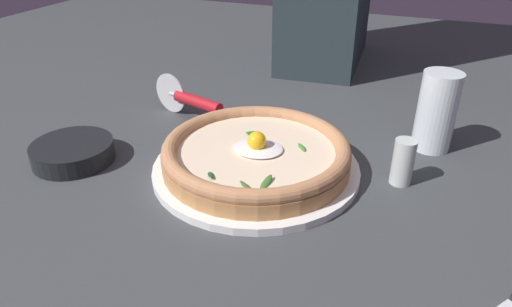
# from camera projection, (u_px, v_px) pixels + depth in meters

# --- Properties ---
(ground_plane) EXTENTS (2.40, 2.40, 0.03)m
(ground_plane) POSITION_uv_depth(u_px,v_px,m) (234.00, 175.00, 0.74)
(ground_plane) COLOR #3A3E41
(ground_plane) RESTS_ON ground
(pizza_plate) EXTENTS (0.32, 0.32, 0.01)m
(pizza_plate) POSITION_uv_depth(u_px,v_px,m) (256.00, 168.00, 0.71)
(pizza_plate) COLOR white
(pizza_plate) RESTS_ON ground
(pizza) EXTENTS (0.29, 0.29, 0.06)m
(pizza) POSITION_uv_depth(u_px,v_px,m) (256.00, 153.00, 0.70)
(pizza) COLOR #BF834C
(pizza) RESTS_ON pizza_plate
(side_bowl) EXTENTS (0.13, 0.13, 0.03)m
(side_bowl) POSITION_uv_depth(u_px,v_px,m) (73.00, 152.00, 0.74)
(side_bowl) COLOR black
(side_bowl) RESTS_ON ground
(pizza_cutter) EXTENTS (0.17, 0.06, 0.08)m
(pizza_cutter) POSITION_uv_depth(u_px,v_px,m) (190.00, 100.00, 0.87)
(pizza_cutter) COLOR silver
(pizza_cutter) RESTS_ON ground
(drinking_glass) EXTENTS (0.06, 0.06, 0.13)m
(drinking_glass) POSITION_uv_depth(u_px,v_px,m) (435.00, 117.00, 0.76)
(drinking_glass) COLOR silver
(drinking_glass) RESTS_ON ground
(pepper_shaker) EXTENTS (0.03, 0.03, 0.07)m
(pepper_shaker) POSITION_uv_depth(u_px,v_px,m) (403.00, 162.00, 0.67)
(pepper_shaker) COLOR silver
(pepper_shaker) RESTS_ON ground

